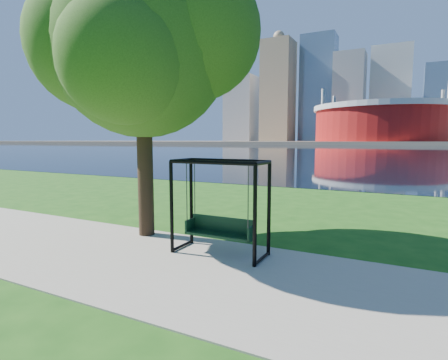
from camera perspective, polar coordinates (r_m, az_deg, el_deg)
The scene contains 8 objects.
ground at distance 7.19m, azimuth 1.19°, elevation -13.99°, with size 900.00×900.00×0.00m, color #1E5114.
path at distance 6.77m, azimuth -0.74°, elevation -15.19°, with size 120.00×4.00×0.03m, color #9E937F.
river at distance 108.13m, azimuth 25.73°, elevation 4.50°, with size 900.00×180.00×0.02m, color black.
far_bank at distance 312.07m, azimuth 26.81°, elevation 5.49°, with size 900.00×228.00×2.00m, color #937F60.
stadium at distance 241.69m, azimuth 24.41°, elevation 8.67°, with size 83.00×83.00×32.00m.
skyline at distance 327.24m, azimuth 26.39°, elevation 11.65°, with size 392.00×66.00×96.50m.
swing at distance 7.65m, azimuth -0.62°, elevation -4.80°, with size 2.06×0.90×2.11m.
park_tree at distance 9.68m, azimuth -13.25°, elevation 20.74°, with size 5.71×5.16×7.10m.
Camera 1 is at (2.95, -6.06, 2.51)m, focal length 28.00 mm.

